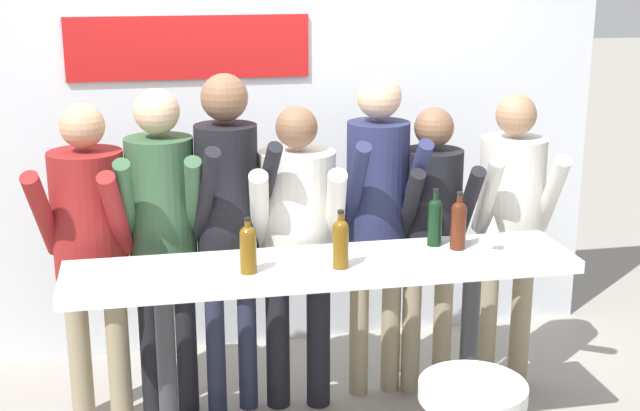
{
  "coord_description": "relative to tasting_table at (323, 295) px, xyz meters",
  "views": [
    {
      "loc": [
        -0.79,
        -3.85,
        2.39
      ],
      "look_at": [
        0.0,
        0.07,
        1.24
      ],
      "focal_mm": 50.0,
      "sensor_mm": 36.0,
      "label": 1
    }
  ],
  "objects": [
    {
      "name": "wine_bottle_3",
      "position": [
        0.06,
        -0.1,
        0.3
      ],
      "size": [
        0.07,
        0.07,
        0.27
      ],
      "color": "brown",
      "rests_on": "tasting_table"
    },
    {
      "name": "wine_bottle_2",
      "position": [
        0.58,
        0.12,
        0.3
      ],
      "size": [
        0.07,
        0.07,
        0.29
      ],
      "color": "black",
      "rests_on": "tasting_table"
    },
    {
      "name": "person_far_right",
      "position": [
        1.14,
        0.49,
        0.21
      ],
      "size": [
        0.47,
        0.57,
        1.67
      ],
      "rotation": [
        0.0,
        0.0,
        -0.13
      ],
      "color": "gray",
      "rests_on": "ground_plane"
    },
    {
      "name": "wine_bottle_0",
      "position": [
        0.68,
        0.05,
        0.3
      ],
      "size": [
        0.08,
        0.08,
        0.29
      ],
      "color": "#4C1E0F",
      "rests_on": "tasting_table"
    },
    {
      "name": "wine_glass_0",
      "position": [
        0.83,
        -0.02,
        0.3
      ],
      "size": [
        0.07,
        0.07,
        0.18
      ],
      "color": "silver",
      "rests_on": "tasting_table"
    },
    {
      "name": "person_center_left",
      "position": [
        -0.39,
        0.48,
        0.33
      ],
      "size": [
        0.44,
        0.58,
        1.82
      ],
      "rotation": [
        0.0,
        0.0,
        0.17
      ],
      "color": "#23283D",
      "rests_on": "ground_plane"
    },
    {
      "name": "back_wall",
      "position": [
        -0.0,
        1.39,
        0.55
      ],
      "size": [
        4.0,
        0.12,
        2.74
      ],
      "color": "silver",
      "rests_on": "ground_plane"
    },
    {
      "name": "person_far_left",
      "position": [
        -1.08,
        0.52,
        0.22
      ],
      "size": [
        0.51,
        0.6,
        1.69
      ],
      "rotation": [
        0.0,
        0.0,
        -0.2
      ],
      "color": "gray",
      "rests_on": "ground_plane"
    },
    {
      "name": "person_center",
      "position": [
        -0.04,
        0.47,
        0.19
      ],
      "size": [
        0.53,
        0.6,
        1.65
      ],
      "rotation": [
        0.0,
        0.0,
        -0.15
      ],
      "color": "black",
      "rests_on": "ground_plane"
    },
    {
      "name": "person_center_right",
      "position": [
        0.41,
        0.54,
        0.3
      ],
      "size": [
        0.4,
        0.53,
        1.79
      ],
      "rotation": [
        0.0,
        0.0,
        -0.01
      ],
      "color": "gray",
      "rests_on": "ground_plane"
    },
    {
      "name": "person_left",
      "position": [
        -0.72,
        0.53,
        0.27
      ],
      "size": [
        0.42,
        0.55,
        1.75
      ],
      "rotation": [
        0.0,
        0.0,
        -0.04
      ],
      "color": "black",
      "rests_on": "ground_plane"
    },
    {
      "name": "person_right",
      "position": [
        0.7,
        0.51,
        0.18
      ],
      "size": [
        0.41,
        0.51,
        1.61
      ],
      "rotation": [
        0.0,
        0.0,
        -0.05
      ],
      "color": "gray",
      "rests_on": "ground_plane"
    },
    {
      "name": "wine_bottle_1",
      "position": [
        -0.36,
        -0.09,
        0.29
      ],
      "size": [
        0.08,
        0.08,
        0.26
      ],
      "color": "brown",
      "rests_on": "tasting_table"
    },
    {
      "name": "tasting_table",
      "position": [
        0.0,
        0.0,
        0.0
      ],
      "size": [
        2.4,
        0.5,
        0.99
      ],
      "color": "white",
      "rests_on": "ground_plane"
    }
  ]
}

